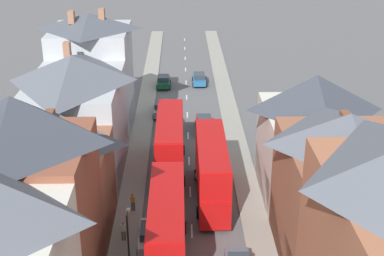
% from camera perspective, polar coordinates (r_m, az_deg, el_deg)
% --- Properties ---
extents(pavement_left, '(2.20, 104.00, 0.14)m').
position_cam_1_polar(pavement_left, '(54.76, -5.70, -2.53)').
color(pavement_left, gray).
rests_on(pavement_left, ground).
extents(pavement_right, '(2.20, 104.00, 0.14)m').
position_cam_1_polar(pavement_right, '(54.90, 4.98, -2.43)').
color(pavement_right, gray).
rests_on(pavement_right, ground).
extents(centre_line_dashes, '(0.14, 97.80, 0.01)m').
position_cam_1_polar(centre_line_dashes, '(52.83, -0.32, -3.51)').
color(centre_line_dashes, silver).
rests_on(centre_line_dashes, ground).
extents(terrace_row_left, '(8.00, 60.06, 13.99)m').
position_cam_1_polar(terrace_row_left, '(35.77, -16.52, -7.76)').
color(terrace_row_left, silver).
rests_on(terrace_row_left, ground).
extents(double_decker_bus_lead, '(2.74, 10.80, 5.30)m').
position_cam_1_polar(double_decker_bus_lead, '(37.95, -2.69, -10.55)').
color(double_decker_bus_lead, '#B70F0F').
rests_on(double_decker_bus_lead, ground).
extents(double_decker_bus_mid_street, '(2.74, 10.80, 5.30)m').
position_cam_1_polar(double_decker_bus_mid_street, '(45.25, 2.11, -4.46)').
color(double_decker_bus_mid_street, '#B70F0F').
rests_on(double_decker_bus_mid_street, ground).
extents(double_decker_bus_far_approaching, '(2.74, 10.80, 5.30)m').
position_cam_1_polar(double_decker_bus_far_approaching, '(49.86, -2.36, -1.67)').
color(double_decker_bus_far_approaching, '#B70F0F').
rests_on(double_decker_bus_far_approaching, ground).
extents(car_near_blue, '(1.90, 3.87, 1.63)m').
position_cam_1_polar(car_near_blue, '(72.99, -3.07, 5.00)').
color(car_near_blue, '#144728').
rests_on(car_near_blue, ground).
extents(car_parked_left_a, '(1.90, 4.19, 1.57)m').
position_cam_1_polar(car_parked_left_a, '(74.04, 0.77, 5.29)').
color(car_parked_left_a, '#236093').
rests_on(car_parked_left_a, ground).
extents(car_parked_right_a, '(1.90, 3.93, 1.68)m').
position_cam_1_polar(car_parked_right_a, '(59.44, -2.18, 0.58)').
color(car_parked_right_a, '#236093').
rests_on(car_parked_right_a, ground).
extents(car_mid_black, '(1.90, 4.00, 1.65)m').
position_cam_1_polar(car_mid_black, '(40.69, -4.43, -11.37)').
color(car_mid_black, silver).
rests_on(car_mid_black, ground).
extents(car_mid_white, '(1.90, 4.33, 1.68)m').
position_cam_1_polar(car_mid_white, '(59.20, 1.30, 0.49)').
color(car_mid_white, maroon).
rests_on(car_mid_white, ground).
extents(car_parked_right_b, '(1.90, 4.52, 1.66)m').
position_cam_1_polar(car_parked_right_b, '(63.68, -3.30, 2.17)').
color(car_parked_right_b, gray).
rests_on(car_parked_right_b, ground).
extents(pedestrian_mid_right, '(0.36, 0.22, 1.61)m').
position_cam_1_polar(pedestrian_mid_right, '(41.11, -7.33, -10.75)').
color(pedestrian_mid_right, brown).
rests_on(pedestrian_mid_right, pavement_left).
extents(pedestrian_far_left, '(0.36, 0.22, 1.61)m').
position_cam_1_polar(pedestrian_far_left, '(44.52, -6.33, -7.76)').
color(pedestrian_far_left, '#3D4256').
rests_on(pedestrian_far_left, pavement_left).
extents(street_lamp, '(0.20, 1.12, 5.50)m').
position_cam_1_polar(street_lamp, '(35.84, -6.78, -12.20)').
color(street_lamp, black).
rests_on(street_lamp, ground).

